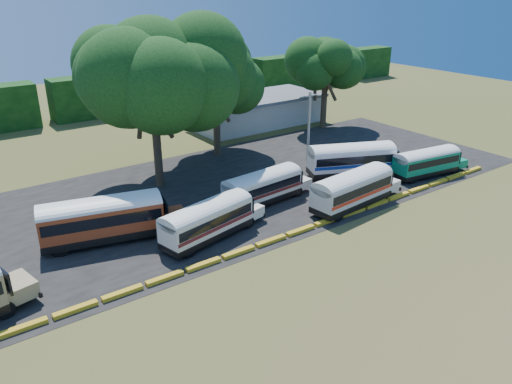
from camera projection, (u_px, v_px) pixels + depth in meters
ground at (294, 242)px, 38.65m from camera, size 160.00×160.00×0.00m
asphalt_strip at (222, 191)px, 48.16m from camera, size 64.00×24.00×0.02m
curb at (286, 236)px, 39.34m from camera, size 53.70×0.45×0.30m
terminal_building at (256, 110)px, 70.00m from camera, size 19.00×9.00×4.00m
treeline_backdrop at (86, 97)px, 73.41m from camera, size 130.00×4.00×6.00m
bus_red at (105, 217)px, 38.06m from camera, size 11.41×5.26×3.64m
bus_cream_west at (209, 218)px, 38.50m from camera, size 9.83×4.31×3.14m
bus_cream_east at (264, 185)px, 44.91m from camera, size 9.51×3.12×3.07m
bus_white_red at (354, 188)px, 44.01m from camera, size 10.33×3.42×3.33m
bus_white_blue at (353, 158)px, 51.10m from camera, size 10.83×6.67×3.51m
bus_teal at (428, 161)px, 51.27m from camera, size 9.09×3.39×2.92m
tree_west at (151, 69)px, 45.25m from camera, size 12.84×12.84×16.05m
tree_center at (215, 74)px, 54.81m from camera, size 10.34×10.34×13.15m
tree_east at (326, 62)px, 65.92m from camera, size 8.11×8.11×11.92m
utility_pole at (309, 128)px, 53.91m from camera, size 1.60×0.30×8.00m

